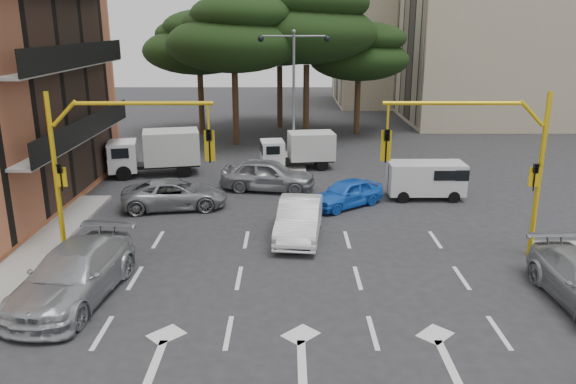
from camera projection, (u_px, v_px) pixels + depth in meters
name	position (u px, v px, depth m)	size (l,w,h in m)	color
ground	(298.00, 278.00, 18.87)	(120.00, 120.00, 0.00)	#28282B
median_strip	(293.00, 163.00, 34.18)	(1.40, 6.00, 0.15)	gray
apartment_beige_near	(530.00, 10.00, 46.86)	(20.20, 12.15, 18.70)	tan
apartment_beige_far	(415.00, 23.00, 58.64)	(16.20, 12.15, 16.70)	tan
pine_left_near	(234.00, 33.00, 37.72)	(9.15, 9.15, 10.23)	#382616
pine_center	(308.00, 23.00, 39.44)	(9.98, 9.98, 11.16)	#382616
pine_left_far	(199.00, 42.00, 41.75)	(8.32, 8.32, 9.30)	#382616
pine_right	(360.00, 52.00, 41.96)	(7.49, 7.49, 8.37)	#382616
pine_back	(280.00, 32.00, 44.43)	(9.15, 9.15, 10.23)	#382616
signal_mast_right	(492.00, 152.00, 19.67)	(5.79, 0.37, 6.00)	yellow
signal_mast_left	(104.00, 152.00, 19.66)	(5.79, 0.37, 6.00)	yellow
street_lamp_center	(294.00, 74.00, 32.64)	(4.16, 0.36, 7.77)	slate
car_white_hatch	(299.00, 219.00, 22.33)	(1.62, 4.64, 1.53)	white
car_blue_compact	(346.00, 193.00, 26.12)	(1.52, 3.79, 1.29)	blue
car_silver_wagon	(74.00, 274.00, 17.24)	(2.29, 5.62, 1.63)	#9FA3A7
car_silver_cross_a	(175.00, 194.00, 25.91)	(2.20, 4.77, 1.33)	gray
car_silver_cross_b	(268.00, 175.00, 28.65)	(1.93, 4.80, 1.64)	#919298
van_white	(426.00, 180.00, 27.32)	(1.65, 3.65, 1.82)	silver
box_truck_a	(155.00, 153.00, 31.54)	(2.13, 5.07, 2.49)	white
box_truck_b	(298.00, 151.00, 32.99)	(1.83, 4.35, 2.14)	white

